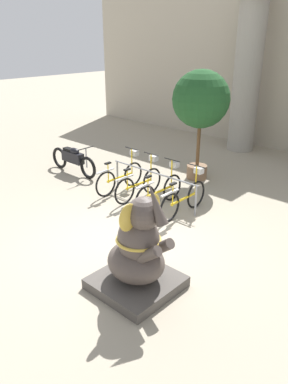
{
  "coord_description": "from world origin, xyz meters",
  "views": [
    {
      "loc": [
        4.86,
        -4.64,
        3.91
      ],
      "look_at": [
        0.16,
        0.43,
        1.0
      ],
      "focal_mm": 35.0,
      "sensor_mm": 36.0,
      "label": 1
    }
  ],
  "objects_px": {
    "motorcycle": "(73,159)",
    "potted_tree": "(201,102)",
    "bicycle_3": "(184,198)",
    "bicycle_2": "(160,190)",
    "elephant_statue": "(138,254)",
    "bicycle_1": "(140,183)",
    "bicycle_0": "(121,176)"
  },
  "relations": [
    {
      "from": "motorcycle",
      "to": "potted_tree",
      "type": "bearing_deg",
      "value": 36.21
    },
    {
      "from": "bicycle_3",
      "to": "motorcycle",
      "type": "height_order",
      "value": "bicycle_3"
    },
    {
      "from": "bicycle_2",
      "to": "bicycle_3",
      "type": "bearing_deg",
      "value": 3.37
    },
    {
      "from": "elephant_statue",
      "to": "motorcycle",
      "type": "xyz_separation_m",
      "value": [
        -5.34,
        2.76,
        -0.22
      ]
    },
    {
      "from": "bicycle_1",
      "to": "potted_tree",
      "type": "bearing_deg",
      "value": 83.86
    },
    {
      "from": "bicycle_1",
      "to": "motorcycle",
      "type": "distance_m",
      "value": 2.76
    },
    {
      "from": "bicycle_2",
      "to": "potted_tree",
      "type": "relative_size",
      "value": 0.55
    },
    {
      "from": "elephant_statue",
      "to": "bicycle_0",
      "type": "bearing_deg",
      "value": 139.86
    },
    {
      "from": "elephant_statue",
      "to": "motorcycle",
      "type": "relative_size",
      "value": 0.96
    },
    {
      "from": "bicycle_1",
      "to": "bicycle_2",
      "type": "relative_size",
      "value": 1.0
    },
    {
      "from": "bicycle_2",
      "to": "motorcycle",
      "type": "relative_size",
      "value": 0.82
    },
    {
      "from": "bicycle_2",
      "to": "bicycle_0",
      "type": "bearing_deg",
      "value": 178.82
    },
    {
      "from": "bicycle_0",
      "to": "potted_tree",
      "type": "xyz_separation_m",
      "value": [
        0.94,
        2.18,
        1.81
      ]
    },
    {
      "from": "elephant_statue",
      "to": "bicycle_3",
      "type": "bearing_deg",
      "value": 112.68
    },
    {
      "from": "bicycle_0",
      "to": "elephant_statue",
      "type": "height_order",
      "value": "elephant_statue"
    },
    {
      "from": "bicycle_0",
      "to": "bicycle_3",
      "type": "bearing_deg",
      "value": 0.34
    },
    {
      "from": "bicycle_0",
      "to": "bicycle_1",
      "type": "relative_size",
      "value": 1.0
    },
    {
      "from": "bicycle_3",
      "to": "potted_tree",
      "type": "relative_size",
      "value": 0.55
    },
    {
      "from": "bicycle_1",
      "to": "motorcycle",
      "type": "bearing_deg",
      "value": -179.9
    },
    {
      "from": "bicycle_2",
      "to": "elephant_statue",
      "type": "bearing_deg",
      "value": -55.69
    },
    {
      "from": "bicycle_1",
      "to": "elephant_statue",
      "type": "height_order",
      "value": "elephant_statue"
    },
    {
      "from": "bicycle_0",
      "to": "motorcycle",
      "type": "height_order",
      "value": "bicycle_0"
    },
    {
      "from": "bicycle_2",
      "to": "bicycle_1",
      "type": "bearing_deg",
      "value": 178.19
    },
    {
      "from": "bicycle_2",
      "to": "potted_tree",
      "type": "xyz_separation_m",
      "value": [
        -0.47,
        2.21,
        1.81
      ]
    },
    {
      "from": "bicycle_3",
      "to": "elephant_statue",
      "type": "distance_m",
      "value": 3.02
    },
    {
      "from": "bicycle_3",
      "to": "elephant_statue",
      "type": "bearing_deg",
      "value": -67.32
    },
    {
      "from": "elephant_statue",
      "to": "bicycle_2",
      "type": "bearing_deg",
      "value": 124.31
    },
    {
      "from": "motorcycle",
      "to": "bicycle_0",
      "type": "bearing_deg",
      "value": 0.33
    },
    {
      "from": "bicycle_2",
      "to": "motorcycle",
      "type": "height_order",
      "value": "bicycle_2"
    },
    {
      "from": "bicycle_2",
      "to": "elephant_statue",
      "type": "relative_size",
      "value": 0.85
    },
    {
      "from": "bicycle_3",
      "to": "bicycle_1",
      "type": "bearing_deg",
      "value": -179.22
    },
    {
      "from": "bicycle_1",
      "to": "motorcycle",
      "type": "relative_size",
      "value": 0.82
    }
  ]
}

